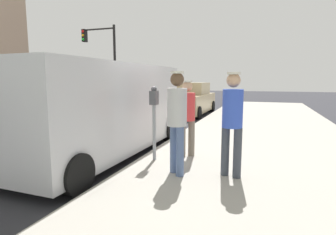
{
  "coord_description": "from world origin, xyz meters",
  "views": [
    {
      "loc": [
        3.46,
        -5.44,
        1.8
      ],
      "look_at": [
        1.65,
        -0.34,
        1.05
      ],
      "focal_mm": 29.18,
      "sensor_mm": 36.0,
      "label": 1
    }
  ],
  "objects": [
    {
      "name": "ground_plane",
      "position": [
        0.0,
        0.0,
        0.0
      ],
      "size": [
        80.0,
        80.0,
        0.0
      ],
      "primitive_type": "plane",
      "color": "#2D2D33"
    },
    {
      "name": "sidewalk_slab",
      "position": [
        3.5,
        0.0,
        0.07
      ],
      "size": [
        5.0,
        32.0,
        0.15
      ],
      "primitive_type": "cube",
      "color": "#9E998E",
      "rests_on": "ground"
    },
    {
      "name": "parking_meter_near",
      "position": [
        1.35,
        -0.34,
        1.18
      ],
      "size": [
        0.14,
        0.18,
        1.52
      ],
      "color": "gray",
      "rests_on": "sidewalk_slab"
    },
    {
      "name": "pedestrian_in_red",
      "position": [
        1.91,
        0.15,
        1.08
      ],
      "size": [
        0.34,
        0.34,
        1.64
      ],
      "color": "#726656",
      "rests_on": "sidewalk_slab"
    },
    {
      "name": "pedestrian_in_blue",
      "position": [
        2.96,
        -0.82,
        1.18
      ],
      "size": [
        0.35,
        0.34,
        1.78
      ],
      "color": "#383D47",
      "rests_on": "sidewalk_slab"
    },
    {
      "name": "pedestrian_in_gray",
      "position": [
        2.05,
        -1.02,
        1.19
      ],
      "size": [
        0.34,
        0.34,
        1.79
      ],
      "color": "#4C608C",
      "rests_on": "sidewalk_slab"
    },
    {
      "name": "parked_van",
      "position": [
        -0.15,
        -0.02,
        1.15
      ],
      "size": [
        2.23,
        5.24,
        2.15
      ],
      "color": "#BCBCC1",
      "rests_on": "ground"
    },
    {
      "name": "parked_sedan_ahead",
      "position": [
        -0.22,
        8.4,
        0.75
      ],
      "size": [
        2.0,
        4.43,
        1.65
      ],
      "color": "tan",
      "rests_on": "ground"
    },
    {
      "name": "traffic_light_corner",
      "position": [
        -6.45,
        10.03,
        3.52
      ],
      "size": [
        2.48,
        0.42,
        5.2
      ],
      "color": "black",
      "rests_on": "ground"
    }
  ]
}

